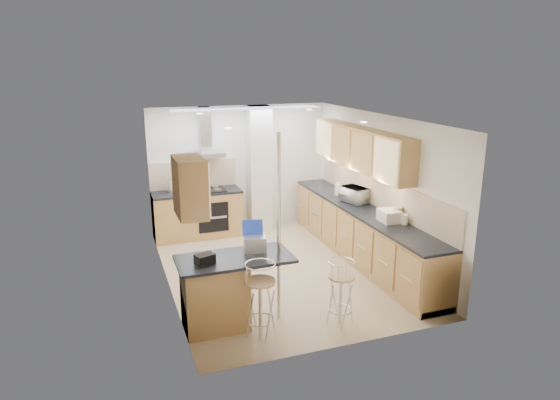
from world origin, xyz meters
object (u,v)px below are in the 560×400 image
object	(u,v)px
laptop	(255,244)
bar_stool_end	(341,293)
microwave	(354,195)
bar_stool_near	(260,300)
bread_bin	(389,216)

from	to	relation	value
laptop	bar_stool_end	xyz separation A→B (m)	(0.98, -0.58, -0.59)
laptop	microwave	bearing A→B (deg)	45.86
laptop	bar_stool_near	size ratio (longest dim) A/B	0.29
microwave	laptop	world-z (taller)	microwave
bar_stool_near	bread_bin	distance (m)	2.72
microwave	bar_stool_near	xyz separation A→B (m)	(-2.46, -2.24, -0.56)
microwave	bread_bin	distance (m)	1.17
laptop	bar_stool_end	distance (m)	1.28
bar_stool_near	bar_stool_end	bearing A→B (deg)	19.59
bar_stool_end	laptop	bearing A→B (deg)	99.75
microwave	bar_stool_end	size ratio (longest dim) A/B	0.54
microwave	laptop	xyz separation A→B (m)	(-2.37, -1.71, -0.02)
laptop	bread_bin	distance (m)	2.41
microwave	bar_stool_end	distance (m)	2.75
bar_stool_near	bread_bin	world-z (taller)	bread_bin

